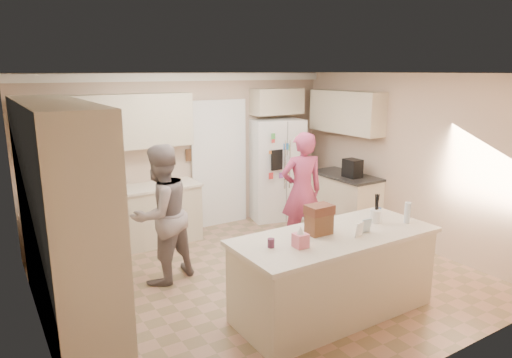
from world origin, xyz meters
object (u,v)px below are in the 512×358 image
dollhouse_body (319,224)px  coffee_maker (352,168)px  refrigerator (275,169)px  island_base (334,276)px  tissue_box (300,240)px  teen_girl (302,191)px  teen_boy (161,214)px  utensil_crock (376,216)px

dollhouse_body → coffee_maker: bearing=39.3°
refrigerator → island_base: (-1.38, -3.17, -0.46)m
refrigerator → tissue_box: size_ratio=12.86×
teen_girl → refrigerator: bearing=-94.1°
island_base → teen_girl: size_ratio=1.24×
teen_girl → teen_boy: bearing=14.2°
refrigerator → island_base: 3.49m
refrigerator → teen_girl: (-0.51, -1.44, -0.01)m
coffee_maker → island_base: 2.87m
refrigerator → teen_girl: bearing=-97.2°
coffee_maker → dollhouse_body: size_ratio=1.15×
refrigerator → coffee_maker: refrigerator is taller
dollhouse_body → island_base: bearing=-33.7°
coffee_maker → teen_boy: bearing=-177.7°
teen_boy → teen_girl: 2.17m
island_base → tissue_box: bearing=-169.7°
island_base → teen_boy: bearing=126.3°
coffee_maker → teen_boy: size_ratio=0.17×
coffee_maker → teen_boy: (-3.35, -0.13, -0.19)m
utensil_crock → coffee_maker: bearing=52.9°
dollhouse_body → utensil_crock: bearing=-3.6°
coffee_maker → tissue_box: 3.28m
dollhouse_body → teen_boy: (-1.15, 1.67, -0.15)m
utensil_crock → teen_girl: size_ratio=0.08×
refrigerator → utensil_crock: refrigerator is taller
teen_girl → coffee_maker: bearing=-156.1°
island_base → utensil_crock: (0.65, 0.05, 0.56)m
island_base → coffee_maker: bearing=42.8°
refrigerator → utensil_crock: bearing=-91.0°
island_base → tissue_box: (-0.55, -0.10, 0.56)m
coffee_maker → tissue_box: (-2.60, -2.00, -0.07)m
island_base → teen_boy: size_ratio=1.25×
coffee_maker → dollhouse_body: 2.84m
utensil_crock → refrigerator: bearing=76.8°
coffee_maker → utensil_crock: bearing=-127.1°
teen_boy → island_base: bearing=106.0°
utensil_crock → tissue_box: 1.21m
refrigerator → teen_boy: bearing=-140.2°
teen_girl → island_base: bearing=78.5°
dollhouse_body → teen_girl: (1.02, 1.62, -0.15)m
island_base → dollhouse_body: 0.62m
teen_boy → coffee_maker: bearing=161.9°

